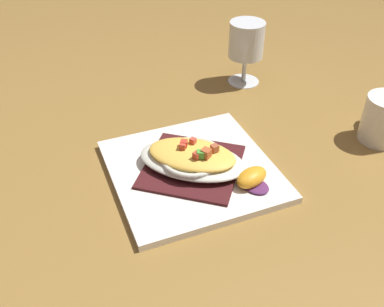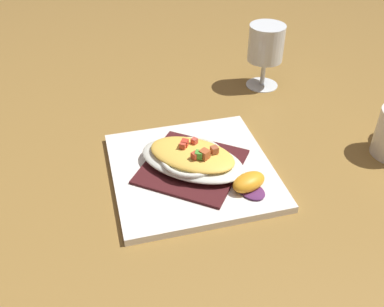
{
  "view_description": "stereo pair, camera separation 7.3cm",
  "coord_description": "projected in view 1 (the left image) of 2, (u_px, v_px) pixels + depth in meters",
  "views": [
    {
      "loc": [
        0.55,
        -0.19,
        0.49
      ],
      "look_at": [
        0.0,
        0.0,
        0.04
      ],
      "focal_mm": 41.28,
      "sensor_mm": 36.0,
      "label": 1
    },
    {
      "loc": [
        0.57,
        -0.12,
        0.49
      ],
      "look_at": [
        0.0,
        0.0,
        0.04
      ],
      "focal_mm": 41.28,
      "sensor_mm": 36.0,
      "label": 2
    }
  ],
  "objects": [
    {
      "name": "folded_napkin",
      "position": [
        192.0,
        166.0,
        0.75
      ],
      "size": [
        0.22,
        0.22,
        0.01
      ],
      "primitive_type": "cube",
      "rotation": [
        0.0,
        0.0,
        0.96
      ],
      "color": "#45181A",
      "rests_on": "square_plate"
    },
    {
      "name": "stemmed_glass",
      "position": [
        246.0,
        43.0,
        0.96
      ],
      "size": [
        0.08,
        0.08,
        0.14
      ],
      "color": "white",
      "rests_on": "ground_plane"
    },
    {
      "name": "coffee_mug",
      "position": [
        383.0,
        121.0,
        0.82
      ],
      "size": [
        0.11,
        0.08,
        0.09
      ],
      "color": "white",
      "rests_on": "ground_plane"
    },
    {
      "name": "orange_garnish",
      "position": [
        252.0,
        178.0,
        0.71
      ],
      "size": [
        0.07,
        0.07,
        0.03
      ],
      "color": "#59295A",
      "rests_on": "square_plate"
    },
    {
      "name": "ground_plane",
      "position": [
        192.0,
        173.0,
        0.76
      ],
      "size": [
        2.6,
        2.6,
        0.0
      ],
      "primitive_type": "plane",
      "color": "olive"
    },
    {
      "name": "square_plate",
      "position": [
        192.0,
        170.0,
        0.75
      ],
      "size": [
        0.28,
        0.28,
        0.01
      ],
      "primitive_type": "cube",
      "rotation": [
        0.0,
        0.0,
        0.04
      ],
      "color": "white",
      "rests_on": "ground_plane"
    },
    {
      "name": "gratin_dish",
      "position": [
        192.0,
        158.0,
        0.74
      ],
      "size": [
        0.19,
        0.21,
        0.05
      ],
      "color": "silver",
      "rests_on": "folded_napkin"
    }
  ]
}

